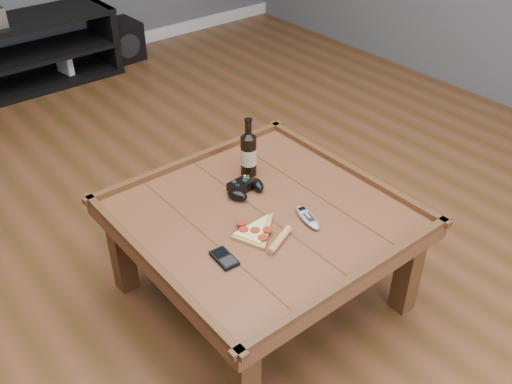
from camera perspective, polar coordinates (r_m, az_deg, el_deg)
ground at (r=2.51m, az=0.55°, el=-10.32°), size 6.00×6.00×0.00m
baseboard at (r=4.81m, az=-23.15°, el=11.07°), size 5.00×0.02×0.10m
coffee_table at (r=2.25m, az=0.60°, el=-3.28°), size 1.03×1.03×0.48m
media_console at (r=4.53m, az=-22.70°, el=12.48°), size 1.40×0.45×0.50m
beer_bottle at (r=2.38m, az=-0.75°, el=3.96°), size 0.07×0.07×0.26m
game_controller at (r=2.31m, az=-1.13°, el=0.42°), size 0.18×0.13×0.05m
pizza_slice at (r=2.09m, az=0.27°, el=-4.18°), size 0.26×0.31×0.03m
smartphone at (r=2.00m, az=-3.19°, el=-6.63°), size 0.07×0.12×0.01m
remote_control at (r=2.18m, az=5.17°, el=-2.53°), size 0.09×0.17×0.02m
subwoofer at (r=4.87m, az=-13.49°, el=14.48°), size 0.31×0.32×0.30m
game_console at (r=4.64m, az=-18.58°, el=11.98°), size 0.13×0.20×0.23m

